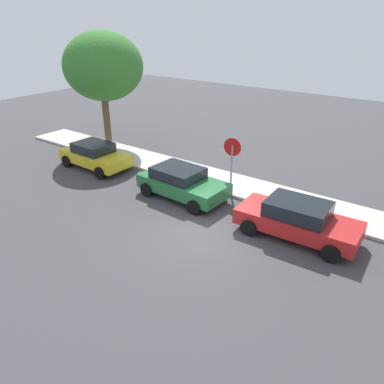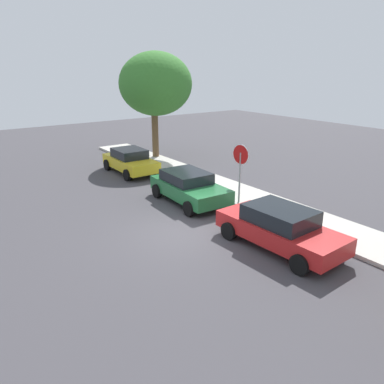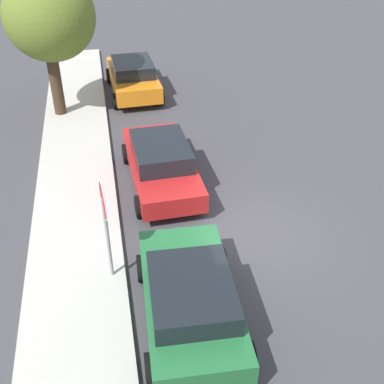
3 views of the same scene
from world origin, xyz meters
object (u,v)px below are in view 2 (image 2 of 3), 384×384
stop_sign (240,163)px  parked_car_green (189,186)px  street_tree_near_corner (156,84)px  parked_car_yellow (130,161)px  parked_car_red (280,227)px

stop_sign → parked_car_green: bearing=-136.1°
stop_sign → street_tree_near_corner: (-9.90, 1.74, 2.90)m
parked_car_yellow → parked_car_red: bearing=-1.5°
stop_sign → parked_car_green: (-1.63, -1.57, -1.18)m
stop_sign → parked_car_red: (3.88, -1.75, -1.17)m
parked_car_red → street_tree_near_corner: size_ratio=0.66×
parked_car_green → parked_car_red: parked_car_red is taller
stop_sign → parked_car_red: 4.41m
parked_car_red → parked_car_yellow: parked_car_red is taller
parked_car_green → parked_car_red: size_ratio=0.92×
parked_car_yellow → parked_car_green: bearing=-1.2°
parked_car_red → stop_sign: bearing=155.7°
parked_car_green → parked_car_red: bearing=-1.9°
parked_car_yellow → street_tree_near_corner: size_ratio=0.59×
street_tree_near_corner → parked_car_yellow: bearing=-54.5°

